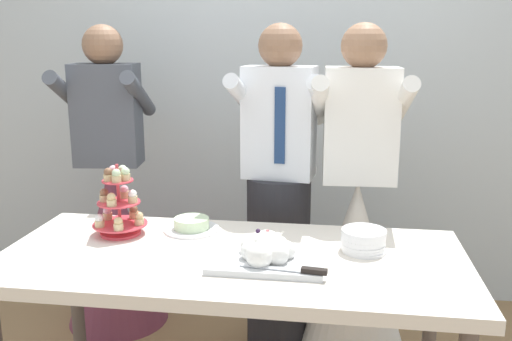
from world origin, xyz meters
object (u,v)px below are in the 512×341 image
Objects in this scene: person_bride at (355,247)px; dessert_table at (232,272)px; round_cake at (192,225)px; main_cake_tray at (267,252)px; person_groom at (279,210)px; cupcake_stand at (119,205)px; person_guest at (114,223)px; plate_stack at (363,240)px.

dessert_table is at bearing -127.61° from person_bride.
person_bride is (0.72, 0.40, -0.22)m from round_cake.
main_cake_tray is 0.26× the size of person_bride.
main_cake_tray is at bearing -87.32° from person_groom.
cupcake_stand is 0.18× the size of person_guest.
person_bride is at bearing 90.80° from plate_stack.
person_groom and person_guest have the same top height.
dessert_table is at bearing 155.81° from main_cake_tray.
main_cake_tray reaches higher than round_cake.
plate_stack is at bearing 25.98° from main_cake_tray.
main_cake_tray is 1.81× the size of round_cake.
person_groom reaches higher than round_cake.
main_cake_tray is 2.40× the size of plate_stack.
main_cake_tray is at bearing -154.02° from plate_stack.
cupcake_stand is at bearing -163.16° from round_cake.
plate_stack is at bearing -10.61° from round_cake.
cupcake_stand is 0.18× the size of person_groom.
main_cake_tray is 0.26× the size of person_guest.
cupcake_stand is 0.18× the size of person_bride.
person_groom and person_bride have the same top height.
person_bride reaches higher than dessert_table.
cupcake_stand is 0.70× the size of main_cake_tray.
plate_stack reaches higher than round_cake.
cupcake_stand is (-0.51, 0.16, 0.20)m from dessert_table.
dessert_table is 0.57m from cupcake_stand.
plate_stack is at bearing -28.29° from person_guest.
dessert_table is 0.53m from plate_stack.
person_guest is (-0.97, 0.89, -0.23)m from main_cake_tray.
person_guest is (-1.33, 0.72, -0.24)m from plate_stack.
cupcake_stand is at bearing 162.93° from dessert_table.
person_guest is at bearing 172.25° from person_bride.
dessert_table is 0.82m from person_bride.
round_cake is 0.56m from person_groom.
plate_stack reaches higher than dessert_table.
person_groom reaches higher than main_cake_tray.
cupcake_stand is at bearing 177.25° from plate_stack.
round_cake is at bearing 16.84° from cupcake_stand.
dessert_table is 1.08× the size of person_guest.
person_groom reaches higher than cupcake_stand.
person_bride reaches higher than cupcake_stand.
cupcake_stand is 1.02m from plate_stack.
cupcake_stand reaches higher than dessert_table.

